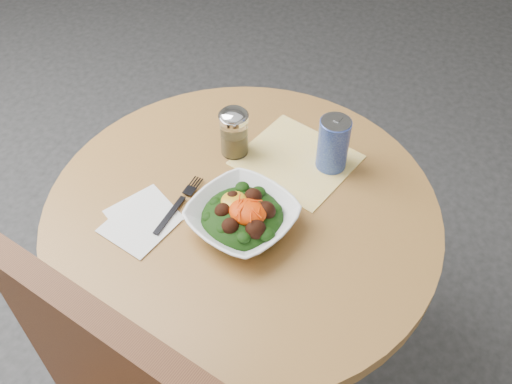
# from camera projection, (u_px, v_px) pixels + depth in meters

# --- Properties ---
(ground) EXTENTS (6.00, 6.00, 0.00)m
(ground) POSITION_uv_depth(u_px,v_px,m) (246.00, 360.00, 1.84)
(ground) COLOR #29292B
(ground) RESTS_ON ground
(table) EXTENTS (0.90, 0.90, 0.75)m
(table) POSITION_uv_depth(u_px,v_px,m) (243.00, 259.00, 1.44)
(table) COLOR black
(table) RESTS_ON ground
(cloth_napkin) EXTENTS (0.31, 0.29, 0.00)m
(cloth_napkin) POSITION_uv_depth(u_px,v_px,m) (296.00, 160.00, 1.39)
(cloth_napkin) COLOR #F4B20C
(cloth_napkin) RESTS_ON table
(paper_napkins) EXTENTS (0.18, 0.20, 0.00)m
(paper_napkins) POSITION_uv_depth(u_px,v_px,m) (141.00, 220.00, 1.26)
(paper_napkins) COLOR white
(paper_napkins) RESTS_ON table
(salad_bowl) EXTENTS (0.28, 0.28, 0.08)m
(salad_bowl) POSITION_uv_depth(u_px,v_px,m) (242.00, 216.00, 1.23)
(salad_bowl) COLOR white
(salad_bowl) RESTS_ON table
(fork) EXTENTS (0.03, 0.19, 0.00)m
(fork) POSITION_uv_depth(u_px,v_px,m) (180.00, 203.00, 1.29)
(fork) COLOR black
(fork) RESTS_ON table
(spice_shaker) EXTENTS (0.07, 0.07, 0.13)m
(spice_shaker) POSITION_uv_depth(u_px,v_px,m) (234.00, 132.00, 1.37)
(spice_shaker) COLOR silver
(spice_shaker) RESTS_ON table
(beverage_can) EXTENTS (0.07, 0.07, 0.14)m
(beverage_can) POSITION_uv_depth(u_px,v_px,m) (333.00, 144.00, 1.33)
(beverage_can) COLOR #0D1B96
(beverage_can) RESTS_ON table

